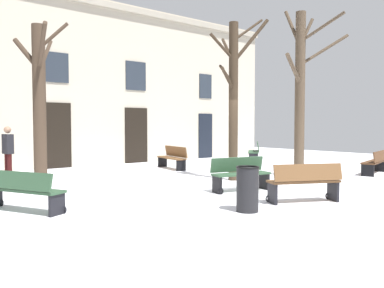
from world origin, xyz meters
TOP-DOWN VIEW (x-y plane):
  - ground_plane at (0.00, 0.00)m, footprint 30.99×30.99m
  - building_facade at (-0.01, 7.83)m, footprint 19.37×0.60m
  - tree_foreground at (3.28, -0.11)m, footprint 2.69×2.23m
  - tree_center at (-3.88, 3.88)m, footprint 1.35×2.48m
  - tree_near_facade at (1.07, 0.78)m, footprint 2.22×1.71m
  - litter_bin at (-1.95, -2.62)m, footprint 0.47×0.47m
  - bench_facing_shops at (6.24, 4.52)m, footprint 1.66×1.57m
  - bench_back_to_back_left at (-0.29, -2.81)m, footprint 1.67×1.16m
  - bench_by_litter_bin at (1.47, 4.55)m, footprint 0.78×1.86m
  - bench_near_lamp at (-0.26, -0.80)m, footprint 1.68×0.82m
  - bench_near_center_tree at (-5.46, 0.20)m, footprint 1.24×1.87m
  - bench_back_to_back_right at (6.02, -1.32)m, footprint 1.93×0.91m
  - person_crossing_plaza at (-4.38, 5.43)m, footprint 0.29×0.41m

SIDE VIEW (x-z plane):
  - ground_plane at x=0.00m, z-range 0.00..0.00m
  - bench_back_to_back_right at x=6.02m, z-range 0.02..0.85m
  - bench_near_center_tree at x=-5.46m, z-range 0.03..0.86m
  - bench_near_lamp at x=-0.26m, z-range 0.01..0.90m
  - bench_by_litter_bin at x=1.47m, z-range 0.01..0.90m
  - litter_bin at x=-1.95m, z-range 0.00..0.92m
  - bench_back_to_back_left at x=-0.29m, z-range 0.02..0.91m
  - bench_facing_shops at x=6.24m, z-range 0.01..0.96m
  - person_crossing_plaza at x=-4.38m, z-range 0.09..1.79m
  - tree_center at x=-3.88m, z-range 0.12..4.90m
  - tree_near_facade at x=1.07m, z-range 0.09..5.30m
  - tree_foreground at x=3.28m, z-range 0.14..5.81m
  - building_facade at x=-0.01m, z-range 0.05..7.14m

